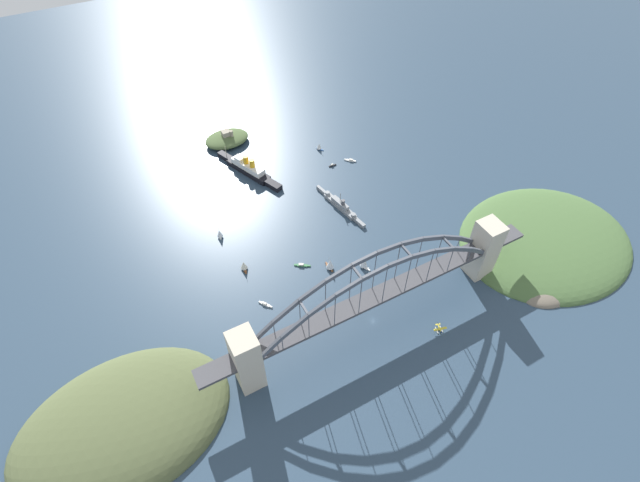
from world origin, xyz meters
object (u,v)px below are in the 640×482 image
(small_boat_1, at_px, (332,165))
(small_boat_3, at_px, (244,265))
(small_boat_6, at_px, (350,160))
(small_boat_4, at_px, (265,304))
(small_boat_9, at_px, (330,264))
(small_boat_0, at_px, (319,146))
(fort_island_mid_harbor, at_px, (227,139))
(seaplane_taxiing_near_bridge, at_px, (440,329))
(ocean_liner, at_px, (249,168))
(small_boat_5, at_px, (245,343))
(harbor_arch_bridge, at_px, (377,297))
(naval_cruiser, at_px, (340,205))
(small_boat_7, at_px, (302,265))
(small_boat_8, at_px, (364,262))
(small_boat_2, at_px, (220,233))

(small_boat_1, height_order, small_boat_3, small_boat_3)
(small_boat_3, height_order, small_boat_6, small_boat_3)
(small_boat_4, height_order, small_boat_9, small_boat_9)
(small_boat_0, relative_size, small_boat_6, 0.85)
(small_boat_0, bearing_deg, fort_island_mid_harbor, 144.42)
(small_boat_1, bearing_deg, seaplane_taxiing_near_bridge, -97.26)
(small_boat_1, distance_m, small_boat_3, 146.80)
(ocean_liner, distance_m, fort_island_mid_harbor, 55.05)
(small_boat_0, distance_m, small_boat_3, 165.39)
(small_boat_6, bearing_deg, small_boat_5, -140.27)
(small_boat_0, height_order, small_boat_3, small_boat_3)
(harbor_arch_bridge, relative_size, naval_cruiser, 3.92)
(small_boat_4, relative_size, small_boat_7, 0.86)
(small_boat_3, height_order, small_boat_7, small_boat_3)
(naval_cruiser, relative_size, small_boat_0, 8.12)
(small_boat_8, bearing_deg, small_boat_1, 71.35)
(naval_cruiser, xyz_separation_m, small_boat_3, (-101.35, -23.90, 1.47))
(ocean_liner, relative_size, small_boat_7, 6.80)
(small_boat_7, distance_m, small_boat_8, 48.74)
(harbor_arch_bridge, height_order, small_boat_1, harbor_arch_bridge)
(fort_island_mid_harbor, xyz_separation_m, small_boat_7, (-7.57, -181.74, -4.02))
(small_boat_2, relative_size, small_boat_5, 1.24)
(seaplane_taxiing_near_bridge, relative_size, small_boat_1, 1.25)
(small_boat_8, relative_size, small_boat_9, 0.96)
(small_boat_0, distance_m, small_boat_7, 152.34)
(small_boat_0, relative_size, small_boat_8, 0.70)
(seaplane_taxiing_near_bridge, height_order, small_boat_0, small_boat_0)
(small_boat_5, xyz_separation_m, small_boat_9, (84.45, 31.78, 1.91))
(ocean_liner, height_order, fort_island_mid_harbor, ocean_liner)
(fort_island_mid_harbor, relative_size, small_boat_2, 4.72)
(fort_island_mid_harbor, bearing_deg, small_boat_8, -80.46)
(naval_cruiser, bearing_deg, small_boat_3, -166.73)
(small_boat_4, bearing_deg, fort_island_mid_harbor, 76.54)
(ocean_liner, relative_size, small_boat_4, 7.88)
(fort_island_mid_harbor, distance_m, small_boat_5, 238.19)
(ocean_liner, distance_m, seaplane_taxiing_near_bridge, 231.07)
(harbor_arch_bridge, height_order, small_boat_9, harbor_arch_bridge)
(small_boat_2, xyz_separation_m, small_boat_6, (148.05, 35.30, -3.57))
(small_boat_3, relative_size, small_boat_5, 1.28)
(small_boat_0, xyz_separation_m, small_boat_2, (-130.04, -66.47, 0.67))
(naval_cruiser, xyz_separation_m, small_boat_8, (-18.08, -67.03, 2.48))
(small_boat_1, height_order, small_boat_7, small_boat_1)
(ocean_liner, distance_m, small_boat_9, 139.94)
(small_boat_2, bearing_deg, small_boat_1, 16.02)
(harbor_arch_bridge, distance_m, small_boat_2, 148.28)
(small_boat_1, bearing_deg, small_boat_7, -130.51)
(small_boat_4, height_order, small_boat_8, small_boat_8)
(fort_island_mid_harbor, relative_size, small_boat_8, 3.93)
(small_boat_6, bearing_deg, small_boat_7, -136.98)
(seaplane_taxiing_near_bridge, bearing_deg, small_boat_4, 141.45)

